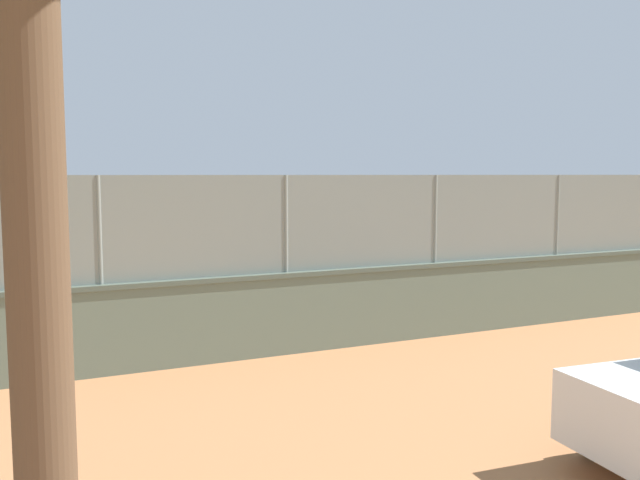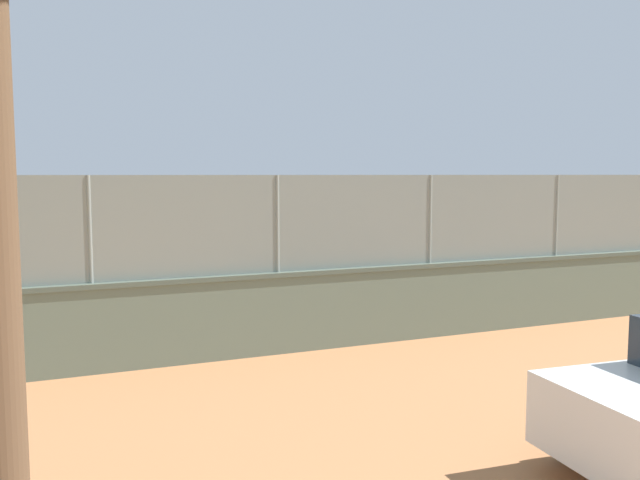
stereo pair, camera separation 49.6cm
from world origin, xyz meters
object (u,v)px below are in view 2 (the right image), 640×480
player_baseline_waiting (411,246)px  player_near_wall_returning (1,287)px  sports_ball (417,246)px  player_crossing_court (304,238)px  courtside_bench (272,310)px

player_baseline_waiting → player_near_wall_returning: bearing=22.1°
player_near_wall_returning → sports_ball: bearing=-161.3°
sports_ball → player_near_wall_returning: bearing=18.7°
player_crossing_court → courtside_bench: 9.81m
player_baseline_waiting → player_crossing_court: 3.84m
courtside_bench → sports_ball: bearing=-139.9°
player_crossing_court → courtside_bench: player_crossing_court is taller
player_near_wall_returning → courtside_bench: player_near_wall_returning is taller
sports_ball → courtside_bench: bearing=40.1°
sports_ball → courtside_bench: sports_ball is taller
player_crossing_court → sports_ball: size_ratio=8.55×
player_near_wall_returning → sports_ball: player_near_wall_returning is taller
player_baseline_waiting → player_crossing_court: player_crossing_court is taller
player_baseline_waiting → courtside_bench: bearing=43.2°
sports_ball → courtside_bench: size_ratio=0.11×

